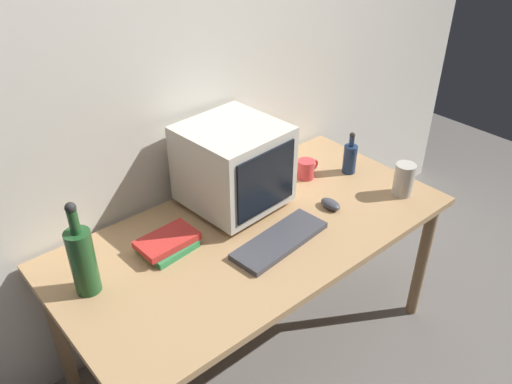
{
  "coord_description": "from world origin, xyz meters",
  "views": [
    {
      "loc": [
        -1.11,
        -1.28,
        1.98
      ],
      "look_at": [
        0.0,
        0.0,
        0.88
      ],
      "focal_mm": 36.46,
      "sensor_mm": 36.0,
      "label": 1
    }
  ],
  "objects_px": {
    "bottle_short": "(350,158)",
    "mug": "(306,169)",
    "keyboard": "(280,240)",
    "crt_monitor": "(233,166)",
    "bottle_tall": "(82,259)",
    "metal_canister": "(404,179)",
    "computer_mouse": "(330,204)",
    "book_stack": "(167,243)"
  },
  "relations": [
    {
      "from": "bottle_short",
      "to": "mug",
      "type": "height_order",
      "value": "bottle_short"
    },
    {
      "from": "keyboard",
      "to": "mug",
      "type": "relative_size",
      "value": 3.5
    },
    {
      "from": "crt_monitor",
      "to": "bottle_tall",
      "type": "height_order",
      "value": "crt_monitor"
    },
    {
      "from": "keyboard",
      "to": "bottle_short",
      "type": "bearing_deg",
      "value": 10.86
    },
    {
      "from": "bottle_short",
      "to": "metal_canister",
      "type": "distance_m",
      "value": 0.29
    },
    {
      "from": "bottle_tall",
      "to": "mug",
      "type": "height_order",
      "value": "bottle_tall"
    },
    {
      "from": "metal_canister",
      "to": "keyboard",
      "type": "bearing_deg",
      "value": 171.41
    },
    {
      "from": "crt_monitor",
      "to": "computer_mouse",
      "type": "relative_size",
      "value": 4.12
    },
    {
      "from": "book_stack",
      "to": "keyboard",
      "type": "bearing_deg",
      "value": -35.84
    },
    {
      "from": "crt_monitor",
      "to": "computer_mouse",
      "type": "bearing_deg",
      "value": -44.49
    },
    {
      "from": "computer_mouse",
      "to": "mug",
      "type": "xyz_separation_m",
      "value": [
        0.1,
        0.25,
        0.03
      ]
    },
    {
      "from": "keyboard",
      "to": "bottle_short",
      "type": "height_order",
      "value": "bottle_short"
    },
    {
      "from": "bottle_tall",
      "to": "bottle_short",
      "type": "height_order",
      "value": "bottle_tall"
    },
    {
      "from": "book_stack",
      "to": "mug",
      "type": "relative_size",
      "value": 1.96
    },
    {
      "from": "metal_canister",
      "to": "mug",
      "type": "bearing_deg",
      "value": 120.34
    },
    {
      "from": "computer_mouse",
      "to": "metal_canister",
      "type": "height_order",
      "value": "metal_canister"
    },
    {
      "from": "computer_mouse",
      "to": "keyboard",
      "type": "bearing_deg",
      "value": -170.66
    },
    {
      "from": "computer_mouse",
      "to": "metal_canister",
      "type": "relative_size",
      "value": 0.67
    },
    {
      "from": "bottle_tall",
      "to": "bottle_short",
      "type": "xyz_separation_m",
      "value": [
        1.31,
        -0.06,
        -0.06
      ]
    },
    {
      "from": "metal_canister",
      "to": "bottle_tall",
      "type": "bearing_deg",
      "value": 165.56
    },
    {
      "from": "bottle_short",
      "to": "computer_mouse",
      "type": "bearing_deg",
      "value": -153.06
    },
    {
      "from": "crt_monitor",
      "to": "book_stack",
      "type": "relative_size",
      "value": 1.75
    },
    {
      "from": "keyboard",
      "to": "bottle_short",
      "type": "xyz_separation_m",
      "value": [
        0.62,
        0.18,
        0.07
      ]
    },
    {
      "from": "keyboard",
      "to": "metal_canister",
      "type": "bearing_deg",
      "value": -14.22
    },
    {
      "from": "bottle_short",
      "to": "book_stack",
      "type": "distance_m",
      "value": 0.98
    },
    {
      "from": "crt_monitor",
      "to": "keyboard",
      "type": "relative_size",
      "value": 0.98
    },
    {
      "from": "computer_mouse",
      "to": "book_stack",
      "type": "xyz_separation_m",
      "value": [
        -0.69,
        0.22,
        0.01
      ]
    },
    {
      "from": "keyboard",
      "to": "bottle_tall",
      "type": "bearing_deg",
      "value": 154.57
    },
    {
      "from": "keyboard",
      "to": "computer_mouse",
      "type": "relative_size",
      "value": 4.2
    },
    {
      "from": "computer_mouse",
      "to": "book_stack",
      "type": "distance_m",
      "value": 0.72
    },
    {
      "from": "computer_mouse",
      "to": "bottle_short",
      "type": "bearing_deg",
      "value": 30.06
    },
    {
      "from": "keyboard",
      "to": "book_stack",
      "type": "height_order",
      "value": "book_stack"
    },
    {
      "from": "bottle_short",
      "to": "metal_canister",
      "type": "xyz_separation_m",
      "value": [
        0.03,
        -0.28,
        -0.0
      ]
    },
    {
      "from": "keyboard",
      "to": "computer_mouse",
      "type": "bearing_deg",
      "value": 0.58
    },
    {
      "from": "computer_mouse",
      "to": "bottle_short",
      "type": "xyz_separation_m",
      "value": [
        0.29,
        0.15,
        0.06
      ]
    },
    {
      "from": "crt_monitor",
      "to": "computer_mouse",
      "type": "height_order",
      "value": "crt_monitor"
    },
    {
      "from": "bottle_short",
      "to": "book_stack",
      "type": "relative_size",
      "value": 0.89
    },
    {
      "from": "bottle_short",
      "to": "book_stack",
      "type": "height_order",
      "value": "bottle_short"
    },
    {
      "from": "bottle_short",
      "to": "crt_monitor",
      "type": "bearing_deg",
      "value": 166.36
    },
    {
      "from": "computer_mouse",
      "to": "mug",
      "type": "height_order",
      "value": "mug"
    },
    {
      "from": "crt_monitor",
      "to": "metal_canister",
      "type": "height_order",
      "value": "crt_monitor"
    },
    {
      "from": "computer_mouse",
      "to": "bottle_short",
      "type": "relative_size",
      "value": 0.48
    }
  ]
}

